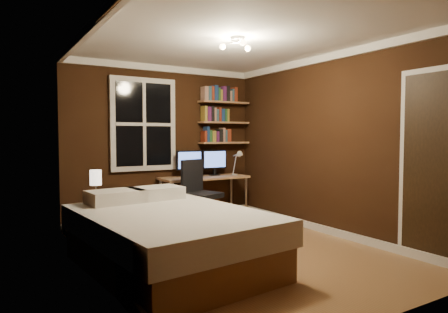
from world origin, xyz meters
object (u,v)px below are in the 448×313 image
radiator (148,205)px  bedside_lamp (96,186)px  monitor_right (215,163)px  desk_lamp (237,163)px  nightstand (96,221)px  desk (204,180)px  office_chair (200,203)px  bed (169,237)px  monitor_left (189,164)px

radiator → bedside_lamp: bearing=-146.0°
radiator → monitor_right: monitor_right is taller
bedside_lamp → desk_lamp: desk_lamp is taller
bedside_lamp → desk_lamp: (2.43, 0.33, 0.21)m
nightstand → desk: bearing=-1.2°
desk_lamp → office_chair: desk_lamp is taller
radiator → office_chair: size_ratio=0.54×
bed → bedside_lamp: (-0.37, 1.53, 0.39)m
bedside_lamp → monitor_right: size_ratio=0.95×
desk → office_chair: bearing=-123.6°
desk → nightstand: bearing=-166.2°
bedside_lamp → monitor_right: monitor_right is taller
bedside_lamp → desk_lamp: bearing=7.6°
nightstand → monitor_right: monitor_right is taller
nightstand → radiator: 1.16m
monitor_left → monitor_right: size_ratio=1.00×
nightstand → monitor_right: bearing=-0.8°
bedside_lamp → office_chair: (1.46, -0.16, -0.32)m
nightstand → monitor_right: size_ratio=1.07×
desk → desk_lamp: bearing=-13.3°
monitor_left → monitor_right: same height
bed → office_chair: bearing=46.0°
desk_lamp → office_chair: bearing=-153.4°
bedside_lamp → nightstand: bearing=0.0°
nightstand → desk: 1.96m
bed → desk_lamp: (2.06, 1.85, 0.60)m
monitor_left → desk_lamp: desk_lamp is taller
desk → monitor_left: size_ratio=3.21×
desk → radiator: bearing=168.0°
monitor_right → desk: bearing=-162.8°
nightstand → monitor_left: (1.63, 0.53, 0.67)m
nightstand → radiator: radiator is taller
bed → monitor_right: (1.73, 2.06, 0.60)m
desk → bed: bearing=-127.0°
monitor_right → office_chair: (-0.65, -0.69, -0.53)m
desk_lamp → nightstand: bearing=-172.4°
monitor_left → nightstand: bearing=-161.9°
nightstand → bedside_lamp: bearing=0.0°
office_chair → bedside_lamp: bearing=152.6°
bedside_lamp → desk: 1.92m
monitor_right → office_chair: bearing=-133.2°
monitor_left → desk: bearing=-17.3°
bed → radiator: bed is taller
bedside_lamp → desk_lamp: 2.46m
nightstand → desk: (1.87, 0.46, 0.39)m
desk → office_chair: size_ratio=1.44×
bed → radiator: (0.59, 2.18, -0.04)m
desk → desk_lamp: (0.56, -0.13, 0.28)m
bedside_lamp → monitor_left: size_ratio=0.95×
radiator → monitor_left: bearing=-10.0°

